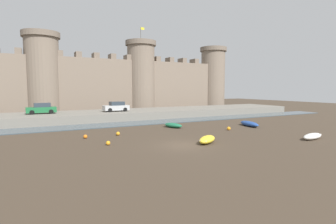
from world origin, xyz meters
name	(u,v)px	position (x,y,z in m)	size (l,w,h in m)	color
ground_plane	(183,145)	(0.00, 0.00, 0.00)	(160.00, 160.00, 0.00)	#423528
water_channel	(127,124)	(0.00, 15.40, 0.05)	(80.00, 4.50, 0.10)	#3D4C56
quay_road	(113,115)	(0.00, 22.65, 0.64)	(70.92, 10.00, 1.28)	slate
castle	(96,80)	(0.00, 34.52, 6.80)	(65.57, 6.65, 18.32)	#7A6B5B
rowboat_midflat_right	(173,125)	(4.25, 9.56, 0.32)	(2.02, 3.03, 0.61)	#1E6B47
rowboat_midflat_centre	(312,136)	(12.89, -3.62, 0.31)	(3.32, 1.60, 0.59)	silver
rowboat_near_channel_right	(249,124)	(13.92, 5.97, 0.35)	(2.10, 4.08, 0.67)	#234793
rowboat_foreground_left	(207,139)	(2.48, -0.26, 0.35)	(3.06, 2.68, 0.67)	yellow
mooring_buoy_near_channel	(85,137)	(-7.14, 7.22, 0.20)	(0.40, 0.40, 0.40)	orange
mooring_buoy_near_shore	(118,134)	(-3.71, 7.36, 0.21)	(0.41, 0.41, 0.41)	orange
mooring_buoy_off_centre	(108,143)	(-5.91, 3.05, 0.19)	(0.39, 0.39, 0.39)	orange
mooring_buoy_mid_mud	(229,128)	(9.21, 4.59, 0.22)	(0.44, 0.44, 0.44)	orange
car_quay_centre_east	(41,109)	(-10.57, 23.45, 2.05)	(4.16, 2.00, 1.62)	#1E6638
car_quay_centre_west	(116,107)	(0.49, 22.18, 2.05)	(4.16, 2.00, 1.62)	#B2B5B7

